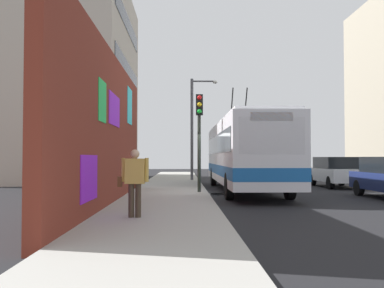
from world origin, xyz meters
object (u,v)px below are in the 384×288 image
(city_bus, at_px, (244,152))
(traffic_light, at_px, (199,126))
(pedestrian_near_wall, at_px, (134,178))
(street_lamp, at_px, (195,122))
(parked_car_white, at_px, (336,171))

(city_bus, xyz_separation_m, traffic_light, (-2.33, 2.15, 1.05))
(city_bus, xyz_separation_m, pedestrian_near_wall, (-9.59, 3.96, -0.72))
(street_lamp, bearing_deg, city_bus, -163.92)
(parked_car_white, bearing_deg, street_lamp, 57.78)
(pedestrian_near_wall, xyz_separation_m, traffic_light, (7.26, -1.81, 1.77))
(parked_car_white, distance_m, street_lamp, 9.08)
(traffic_light, relative_size, street_lamp, 0.63)
(city_bus, distance_m, street_lamp, 7.70)
(parked_car_white, relative_size, traffic_light, 1.07)
(parked_car_white, height_order, traffic_light, traffic_light)
(city_bus, bearing_deg, traffic_light, 137.34)
(city_bus, bearing_deg, street_lamp, 16.08)
(traffic_light, bearing_deg, city_bus, -42.66)
(pedestrian_near_wall, height_order, traffic_light, traffic_light)
(parked_car_white, height_order, pedestrian_near_wall, pedestrian_near_wall)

